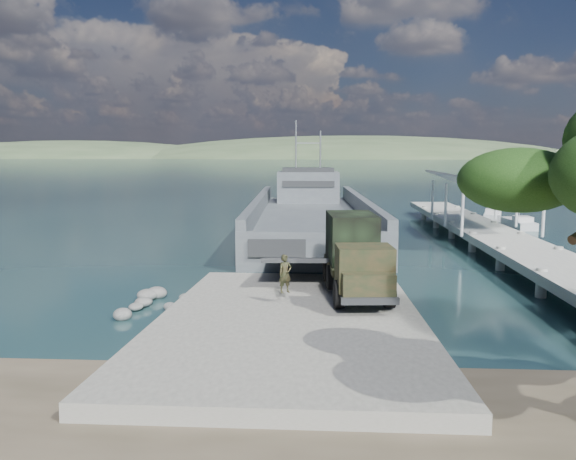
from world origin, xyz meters
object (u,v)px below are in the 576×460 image
object	(u,v)px
soldier	(285,283)
sailboat_near	(519,224)
sailboat_far	(493,216)
landing_craft	(310,223)
pier	(485,223)
military_truck	(355,255)

from	to	relation	value
soldier	sailboat_near	size ratio (longest dim) A/B	0.25
soldier	sailboat_far	distance (m)	39.10
landing_craft	sailboat_near	xyz separation A→B (m)	(18.59, 4.93, -0.52)
landing_craft	sailboat_far	xyz separation A→B (m)	(18.14, 11.27, -0.53)
soldier	sailboat_near	distance (m)	33.93
pier	landing_craft	distance (m)	13.69
soldier	sailboat_near	bearing A→B (deg)	24.09
sailboat_near	landing_craft	bearing A→B (deg)	-165.47
military_truck	soldier	xyz separation A→B (m)	(-3.01, -1.83, -0.88)
military_truck	landing_craft	bearing A→B (deg)	91.71
pier	military_truck	world-z (taller)	pier
landing_craft	sailboat_far	world-z (taller)	landing_craft
soldier	sailboat_near	world-z (taller)	sailboat_near
soldier	sailboat_far	world-z (taller)	sailboat_far
soldier	landing_craft	bearing A→B (deg)	57.04
sailboat_far	sailboat_near	bearing A→B (deg)	-67.43
pier	soldier	bearing A→B (deg)	-126.48
pier	sailboat_far	bearing A→B (deg)	71.56
landing_craft	military_truck	distance (m)	21.37
military_truck	sailboat_near	xyz separation A→B (m)	(16.19, 26.12, -1.84)
sailboat_far	military_truck	bearing A→B (deg)	-97.30
military_truck	pier	bearing A→B (deg)	52.75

